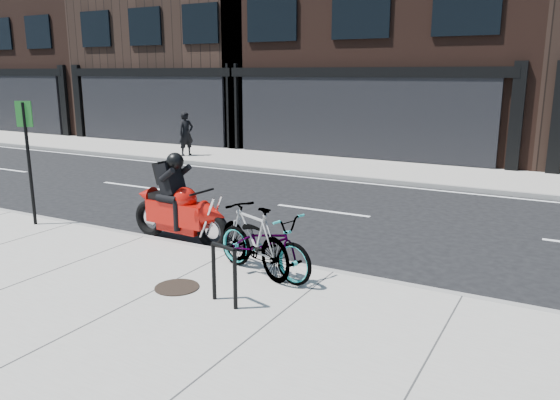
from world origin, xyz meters
The scene contains 12 objects.
ground centered at (0.00, 0.00, 0.00)m, with size 120.00×120.00×0.00m, color black.
sidewalk_near centered at (0.00, -5.00, 0.07)m, with size 60.00×6.00×0.13m, color gray.
sidewalk_far centered at (0.00, 7.75, 0.07)m, with size 60.00×3.50×0.13m, color gray.
building_west centered at (-22.00, 14.50, 6.75)m, with size 10.00×10.00×13.50m, color black.
building_midwest centered at (-12.00, 14.50, 6.00)m, with size 10.00×10.00×12.00m, color black.
bike_rack centered at (1.18, -3.85, 0.63)m, with size 0.49×0.18×0.85m.
bicycle_front centered at (1.08, -2.60, 0.64)m, with size 0.68×1.95×1.02m, color gray.
bicycle_rear centered at (0.89, -2.60, 0.69)m, with size 0.52×1.85×1.11m, color gray.
motorcycle centered at (-1.31, -1.61, 0.72)m, with size 2.38×0.64×1.77m.
pedestrian centered at (-7.92, 6.89, 0.96)m, with size 0.61×0.40×1.66m, color black.
manhole_cover centered at (0.23, -3.72, 0.14)m, with size 0.66×0.66×0.01m, color black.
sign_post centered at (-4.62, -2.40, 1.66)m, with size 0.33×0.15×2.56m.
Camera 1 is at (5.21, -9.62, 3.24)m, focal length 35.00 mm.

